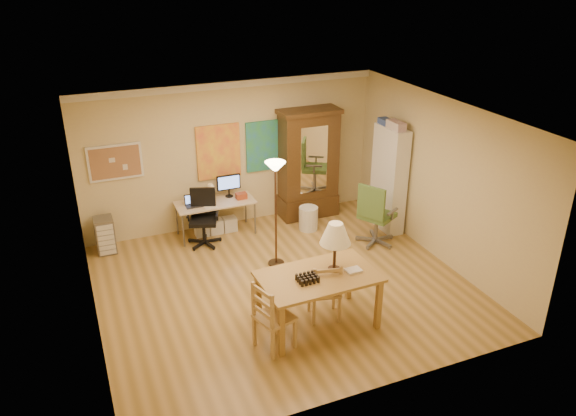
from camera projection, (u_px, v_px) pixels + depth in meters
name	position (u px, v px, depth m)	size (l,w,h in m)	color
floor	(283.00, 286.00, 8.71)	(5.50, 5.50, 0.00)	olive
crown_molding	(229.00, 85.00, 9.68)	(5.50, 0.08, 0.12)	white
corkboard	(115.00, 162.00, 9.44)	(0.90, 0.04, 0.62)	#9E6F4A
art_panel_left	(219.00, 152.00, 10.09)	(0.80, 0.04, 1.00)	#FFF72A
art_panel_right	(265.00, 146.00, 10.41)	(0.75, 0.04, 0.95)	teal
dining_table	(325.00, 263.00, 7.48)	(1.61, 0.99, 1.49)	olive
ladder_chair_back	(325.00, 292.00, 7.78)	(0.50, 0.48, 0.90)	tan
ladder_chair_left	(272.00, 319.00, 7.17)	(0.54, 0.55, 0.97)	tan
torchiere_lamp	(275.00, 183.00, 8.73)	(0.33, 0.33, 1.80)	#472E1C
computer_desk	(217.00, 214.00, 10.20)	(1.41, 0.62, 1.07)	beige
office_chair_black	(204.00, 230.00, 9.88)	(0.61, 0.61, 0.99)	black
office_chair_green	(375.00, 228.00, 9.86)	(0.72, 0.71, 1.15)	slate
drawer_cart	(105.00, 235.00, 9.59)	(0.31, 0.38, 0.63)	slate
armoire	(308.00, 171.00, 10.70)	(1.15, 0.55, 2.12)	#37220F
bookshelf	(389.00, 179.00, 10.18)	(0.29, 0.78, 1.95)	white
wastebin	(308.00, 218.00, 10.41)	(0.36, 0.36, 0.44)	silver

